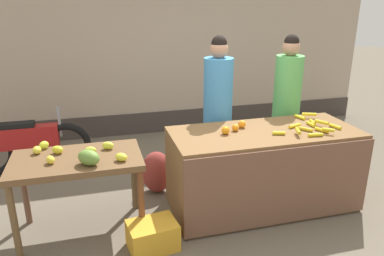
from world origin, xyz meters
TOP-DOWN VIEW (x-y plane):
  - ground_plane at (0.00, 0.00)m, footprint 24.00×24.00m
  - market_wall_back at (0.00, 2.80)m, footprint 7.04×0.23m
  - fruit_stall_counter at (0.42, -0.01)m, footprint 1.99×0.86m
  - side_table_wooden at (-1.49, 0.00)m, footprint 1.19×0.69m
  - banana_bunch_pile at (0.92, -0.05)m, footprint 0.78×0.67m
  - orange_pile at (0.10, 0.08)m, footprint 0.32×0.23m
  - mango_papaya_pile at (-1.44, -0.07)m, footprint 0.88×0.68m
  - vendor_woman_blue_shirt at (0.12, 0.67)m, footprint 0.34×0.34m
  - vendor_woman_green_shirt at (1.06, 0.72)m, footprint 0.34×0.34m
  - parked_motorcycle at (-2.18, 1.55)m, footprint 1.60×0.18m
  - produce_crate at (-0.87, -0.45)m, footprint 0.48×0.38m
  - produce_sack at (-0.65, 0.60)m, footprint 0.44×0.41m

SIDE VIEW (x-z plane):
  - ground_plane at x=0.00m, z-range 0.00..0.00m
  - produce_crate at x=-0.87m, z-range 0.00..0.26m
  - produce_sack at x=-0.65m, z-range 0.00..0.51m
  - parked_motorcycle at x=-2.18m, z-range -0.04..0.84m
  - fruit_stall_counter at x=0.42m, z-range 0.00..0.88m
  - side_table_wooden at x=-1.49m, z-range 0.30..1.09m
  - mango_papaya_pile at x=-1.44m, z-range 0.78..0.92m
  - vendor_woman_green_shirt at x=1.06m, z-range 0.01..1.80m
  - banana_bunch_pile at x=0.92m, z-range 0.87..0.94m
  - vendor_woman_blue_shirt at x=0.12m, z-range 0.01..1.82m
  - orange_pile at x=0.10m, z-range 0.88..0.96m
  - market_wall_back at x=0.00m, z-range -0.03..3.11m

